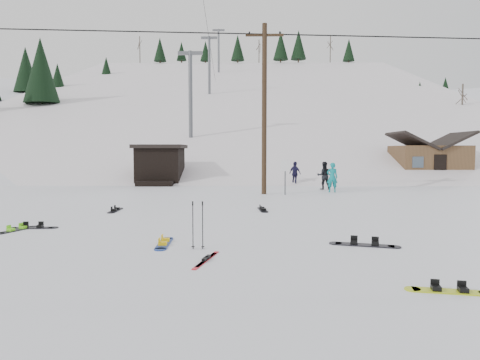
{
  "coord_description": "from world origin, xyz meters",
  "views": [
    {
      "loc": [
        1.05,
        -8.94,
        2.36
      ],
      "look_at": [
        0.84,
        4.78,
        1.4
      ],
      "focal_mm": 32.0,
      "sensor_mm": 36.0,
      "label": 1
    }
  ],
  "objects_px": {
    "utility_pole": "(264,106)",
    "hero_skis": "(206,259)",
    "hero_snowboard": "(164,243)",
    "cabin": "(428,162)"
  },
  "relations": [
    {
      "from": "utility_pole",
      "to": "hero_snowboard",
      "type": "distance_m",
      "value": 13.55
    },
    {
      "from": "utility_pole",
      "to": "cabin",
      "type": "distance_m",
      "value": 16.71
    },
    {
      "from": "cabin",
      "to": "hero_snowboard",
      "type": "bearing_deg",
      "value": -125.62
    },
    {
      "from": "hero_skis",
      "to": "hero_snowboard",
      "type": "bearing_deg",
      "value": 140.93
    },
    {
      "from": "utility_pole",
      "to": "hero_skis",
      "type": "xyz_separation_m",
      "value": [
        -1.81,
        -13.94,
        -4.66
      ]
    },
    {
      "from": "cabin",
      "to": "hero_snowboard",
      "type": "relative_size",
      "value": 3.51
    },
    {
      "from": "utility_pole",
      "to": "cabin",
      "type": "relative_size",
      "value": 1.67
    },
    {
      "from": "utility_pole",
      "to": "hero_skis",
      "type": "relative_size",
      "value": 5.89
    },
    {
      "from": "hero_snowboard",
      "to": "hero_skis",
      "type": "bearing_deg",
      "value": -144.73
    },
    {
      "from": "hero_snowboard",
      "to": "hero_skis",
      "type": "height_order",
      "value": "hero_snowboard"
    }
  ]
}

